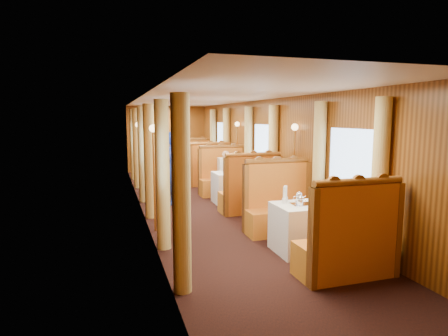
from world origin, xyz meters
name	(u,v)px	position (x,y,z in m)	size (l,w,h in m)	color
floor	(206,205)	(0.00, 0.00, 0.00)	(3.00, 12.00, 0.01)	black
ceiling	(205,99)	(0.00, 0.00, 2.50)	(3.00, 12.00, 0.01)	silver
wall_far	(167,139)	(0.00, 6.00, 1.25)	(3.00, 2.50, 0.01)	brown
wall_near	(384,217)	(0.00, -6.00, 1.25)	(3.00, 2.50, 0.01)	brown
wall_left	(140,155)	(-1.50, 0.00, 1.25)	(12.00, 2.50, 0.01)	brown
wall_right	(264,151)	(1.50, 0.00, 1.25)	(12.00, 2.50, 0.01)	brown
doorway_far	(167,145)	(0.00, 5.97, 1.00)	(0.80, 0.04, 2.00)	brown
table_near	(308,228)	(0.75, -3.50, 0.38)	(1.05, 0.72, 0.75)	white
banquette_near_fwd	(348,246)	(0.75, -4.51, 0.42)	(1.30, 0.55, 1.34)	#B13F13
banquette_near_aft	(280,209)	(0.75, -2.49, 0.42)	(1.30, 0.55, 1.34)	#B13F13
table_mid	(235,187)	(0.75, 0.00, 0.38)	(1.05, 0.72, 0.75)	white
banquette_mid_fwd	(250,194)	(0.75, -1.01, 0.42)	(1.30, 0.55, 1.34)	#B13F13
banquette_mid_aft	(223,179)	(0.75, 1.01, 0.42)	(1.30, 0.55, 1.34)	#B13F13
table_far	(201,169)	(0.75, 3.50, 0.38)	(1.05, 0.72, 0.75)	white
banquette_far_fwd	(209,172)	(0.75, 2.49, 0.42)	(1.30, 0.55, 1.34)	#B13F13
banquette_far_aft	(195,164)	(0.75, 4.51, 0.42)	(1.30, 0.55, 1.34)	#B13F13
tea_tray	(302,204)	(0.63, -3.52, 0.76)	(0.34, 0.26, 0.01)	silver
teapot_left	(300,202)	(0.55, -3.59, 0.81)	(0.15, 0.11, 0.12)	silver
teapot_right	(313,201)	(0.77, -3.58, 0.81)	(0.15, 0.12, 0.13)	silver
teapot_back	(299,199)	(0.63, -3.40, 0.82)	(0.17, 0.12, 0.13)	silver
fruit_plate	(330,204)	(1.02, -3.65, 0.77)	(0.22, 0.22, 0.05)	white
cup_inboard	(285,197)	(0.40, -3.37, 0.86)	(0.08, 0.08, 0.26)	white
cup_outboard	(285,196)	(0.46, -3.28, 0.86)	(0.08, 0.08, 0.26)	white
rose_vase_mid	(236,165)	(0.77, 0.02, 0.93)	(0.06, 0.06, 0.36)	silver
rose_vase_far	(201,152)	(0.76, 3.49, 0.93)	(0.06, 0.06, 0.36)	silver
window_left_near	(162,164)	(-1.49, -3.50, 1.45)	(1.20, 0.90, 0.01)	#8CADD8
curtain_left_near_a	(181,195)	(-1.38, -4.28, 1.18)	(0.22, 0.22, 2.35)	#D9BF6F
curtain_left_near_b	(163,176)	(-1.38, -2.72, 1.18)	(0.22, 0.22, 2.35)	#D9BF6F
window_right_near	(352,157)	(1.49, -3.50, 1.45)	(1.20, 0.90, 0.01)	#8CADD8
curtain_right_near_a	(379,183)	(1.38, -4.28, 1.18)	(0.22, 0.22, 2.35)	#D9BF6F
curtain_right_near_b	(319,168)	(1.38, -2.72, 1.18)	(0.22, 0.22, 2.35)	#D9BF6F
window_left_mid	(141,146)	(-1.49, 0.00, 1.45)	(1.20, 0.90, 0.01)	#8CADD8
curtain_left_mid_a	(149,162)	(-1.38, -0.78, 1.18)	(0.22, 0.22, 2.35)	#D9BF6F
curtain_left_mid_b	(143,154)	(-1.38, 0.78, 1.18)	(0.22, 0.22, 2.35)	#D9BF6F
window_right_mid	(264,143)	(1.49, 0.00, 1.45)	(1.20, 0.90, 0.01)	#8CADD8
curtain_right_mid_a	(273,157)	(1.38, -0.78, 1.18)	(0.22, 0.22, 2.35)	#D9BF6F
curtain_right_mid_b	(248,151)	(1.38, 0.78, 1.18)	(0.22, 0.22, 2.35)	#D9BF6F
window_left_far	(131,138)	(-1.49, 3.50, 1.45)	(1.20, 0.90, 0.01)	#8CADD8
curtain_left_far_a	(137,148)	(-1.38, 2.72, 1.18)	(0.22, 0.22, 2.35)	#D9BF6F
curtain_left_far_b	(133,145)	(-1.38, 4.28, 1.18)	(0.22, 0.22, 2.35)	#D9BF6F
window_right_far	(222,136)	(1.49, 3.50, 1.45)	(1.20, 0.90, 0.01)	#8CADD8
curtain_right_far_a	(226,146)	(1.38, 2.72, 1.18)	(0.22, 0.22, 2.35)	#D9BF6F
curtain_right_far_b	(213,143)	(1.38, 4.28, 1.18)	(0.22, 0.22, 2.35)	#D9BF6F
sconce_left_fore	(154,156)	(-1.40, -1.75, 1.38)	(0.14, 0.14, 1.95)	#BF8C3F
sconce_right_fore	(294,152)	(1.40, -1.75, 1.38)	(0.14, 0.14, 1.95)	#BF8C3F
sconce_left_aft	(139,143)	(-1.40, 1.75, 1.38)	(0.14, 0.14, 1.95)	#BF8C3F
sconce_right_aft	(237,141)	(1.40, 1.75, 1.38)	(0.14, 0.14, 1.95)	#BF8C3F
steward	(171,168)	(-0.77, 0.31, 0.87)	(0.64, 0.42, 1.74)	navy
passenger	(226,169)	(0.75, 0.75, 0.74)	(0.40, 0.44, 0.76)	beige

